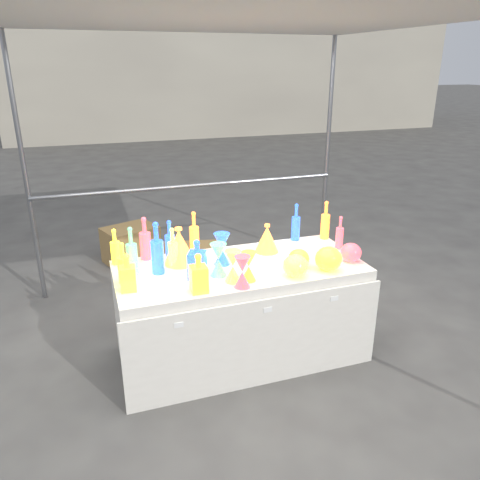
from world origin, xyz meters
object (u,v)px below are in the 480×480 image
object	(u,v)px
decanter_0	(128,272)
hourglass_0	(249,266)
display_table	(240,311)
lampshade_0	(179,246)
cardboard_box_closed	(131,244)
bottle_0	(115,246)
globe_0	(328,260)

from	to	relation	value
decanter_0	hourglass_0	xyz separation A→B (m)	(0.79, -0.11, -0.02)
display_table	lampshade_0	size ratio (longest dim) A/B	6.59
cardboard_box_closed	bottle_0	distance (m)	1.95
cardboard_box_closed	lampshade_0	world-z (taller)	lampshade_0
display_table	globe_0	size ratio (longest dim) A/B	9.57
display_table	bottle_0	world-z (taller)	bottle_0
hourglass_0	cardboard_box_closed	bearing A→B (deg)	103.36
display_table	globe_0	distance (m)	0.77
bottle_0	globe_0	size ratio (longest dim) A/B	1.41
decanter_0	display_table	bearing A→B (deg)	14.39
cardboard_box_closed	hourglass_0	distance (m)	2.54
decanter_0	lampshade_0	bearing A→B (deg)	44.01
display_table	hourglass_0	distance (m)	0.54
globe_0	lampshade_0	bearing A→B (deg)	154.76
cardboard_box_closed	lampshade_0	distance (m)	2.07
lampshade_0	hourglass_0	bearing A→B (deg)	-43.99
display_table	decanter_0	world-z (taller)	decanter_0
bottle_0	globe_0	xyz separation A→B (m)	(1.42, -0.60, -0.06)
display_table	bottle_0	distance (m)	1.05
decanter_0	hourglass_0	distance (m)	0.80
bottle_0	display_table	bearing A→B (deg)	-21.56
cardboard_box_closed	hourglass_0	world-z (taller)	hourglass_0
display_table	hourglass_0	size ratio (longest dim) A/B	8.87
decanter_0	hourglass_0	size ratio (longest dim) A/B	1.22
globe_0	decanter_0	bearing A→B (deg)	174.46
bottle_0	cardboard_box_closed	bearing A→B (deg)	81.82
lampshade_0	decanter_0	bearing A→B (deg)	-136.23
display_table	decanter_0	size ratio (longest dim) A/B	7.26
globe_0	bottle_0	bearing A→B (deg)	157.08
cardboard_box_closed	display_table	bearing A→B (deg)	-94.98
globe_0	lampshade_0	xyz separation A→B (m)	(-0.98, 0.46, 0.06)
decanter_0	lampshade_0	size ratio (longest dim) A/B	0.91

